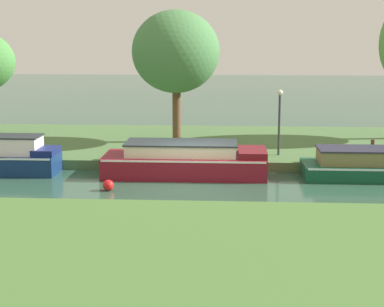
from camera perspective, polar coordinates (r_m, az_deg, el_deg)
ground_plane at (r=23.82m, az=-0.09°, el=-2.68°), size 120.00×120.00×0.00m
riverbank_far at (r=30.62m, az=0.71°, el=0.79°), size 72.00×10.00×0.40m
riverbank_near at (r=15.18m, az=-2.19°, el=-10.01°), size 72.00×10.00×0.40m
maroon_barge at (r=24.87m, az=-0.53°, el=-0.65°), size 6.42×2.35×1.37m
willow_tree_centre at (r=29.73m, az=-1.48°, el=9.21°), size 4.11×4.36×6.26m
lamp_post at (r=27.06m, az=7.95°, el=3.57°), size 0.24×0.24×2.82m
mooring_post_near at (r=26.88m, az=16.07°, el=0.30°), size 0.16×0.16×0.88m
channel_buoy at (r=22.81m, az=-7.61°, el=-2.88°), size 0.40×0.40×0.40m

